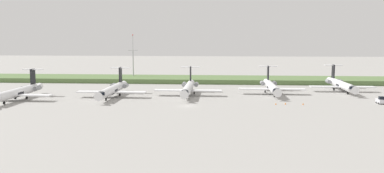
# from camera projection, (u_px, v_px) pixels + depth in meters

# --- Properties ---
(ground_plane) EXTENTS (500.00, 500.00, 0.00)m
(ground_plane) POSITION_uv_depth(u_px,v_px,m) (194.00, 91.00, 142.05)
(ground_plane) COLOR #9E9B96
(grass_berm) EXTENTS (320.00, 20.00, 1.95)m
(grass_berm) POSITION_uv_depth(u_px,v_px,m) (198.00, 79.00, 172.55)
(grass_berm) COLOR #597542
(grass_berm) RESTS_ON ground
(regional_jet_nearest) EXTENTS (22.81, 31.00, 9.00)m
(regional_jet_nearest) POSITION_uv_depth(u_px,v_px,m) (18.00, 92.00, 122.88)
(regional_jet_nearest) COLOR white
(regional_jet_nearest) RESTS_ON ground
(regional_jet_second) EXTENTS (22.81, 31.00, 9.00)m
(regional_jet_second) POSITION_uv_depth(u_px,v_px,m) (113.00, 89.00, 129.41)
(regional_jet_second) COLOR white
(regional_jet_second) RESTS_ON ground
(regional_jet_third) EXTENTS (22.81, 31.00, 9.00)m
(regional_jet_third) POSITION_uv_depth(u_px,v_px,m) (188.00, 88.00, 133.13)
(regional_jet_third) COLOR white
(regional_jet_third) RESTS_ON ground
(regional_jet_fourth) EXTENTS (22.81, 31.00, 9.00)m
(regional_jet_fourth) POSITION_uv_depth(u_px,v_px,m) (271.00, 86.00, 136.57)
(regional_jet_fourth) COLOR white
(regional_jet_fourth) RESTS_ON ground
(regional_jet_fifth) EXTENTS (22.81, 31.00, 9.00)m
(regional_jet_fifth) POSITION_uv_depth(u_px,v_px,m) (341.00, 84.00, 142.49)
(regional_jet_fifth) COLOR white
(regional_jet_fifth) RESTS_ON ground
(antenna_mast) EXTENTS (4.40, 0.50, 20.78)m
(antenna_mast) POSITION_uv_depth(u_px,v_px,m) (133.00, 61.00, 177.82)
(antenna_mast) COLOR #B2B2B7
(antenna_mast) RESTS_ON ground
(baggage_tug) EXTENTS (1.72, 3.20, 2.30)m
(baggage_tug) POSITION_uv_depth(u_px,v_px,m) (381.00, 100.00, 116.08)
(baggage_tug) COLOR silver
(baggage_tug) RESTS_ON ground
(safety_cone_front_marker) EXTENTS (0.44, 0.44, 0.55)m
(safety_cone_front_marker) POSITION_uv_depth(u_px,v_px,m) (276.00, 104.00, 114.73)
(safety_cone_front_marker) COLOR orange
(safety_cone_front_marker) RESTS_ON ground
(safety_cone_mid_marker) EXTENTS (0.44, 0.44, 0.55)m
(safety_cone_mid_marker) POSITION_uv_depth(u_px,v_px,m) (286.00, 103.00, 115.18)
(safety_cone_mid_marker) COLOR orange
(safety_cone_mid_marker) RESTS_ON ground
(safety_cone_rear_marker) EXTENTS (0.44, 0.44, 0.55)m
(safety_cone_rear_marker) POSITION_uv_depth(u_px,v_px,m) (303.00, 104.00, 114.51)
(safety_cone_rear_marker) COLOR orange
(safety_cone_rear_marker) RESTS_ON ground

